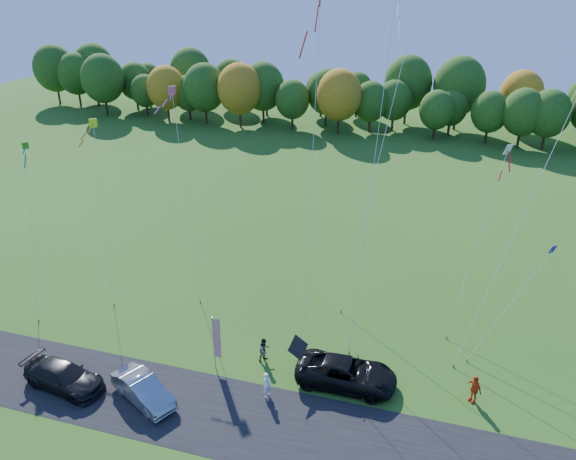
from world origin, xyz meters
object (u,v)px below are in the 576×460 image
(black_suv, at_px, (346,373))
(feather_flag, at_px, (216,338))
(person_east, at_px, (474,389))
(silver_sedan, at_px, (143,389))

(black_suv, relative_size, feather_flag, 1.60)
(black_suv, xyz_separation_m, feather_flag, (-7.94, -0.82, 1.45))
(feather_flag, bearing_deg, black_suv, 5.86)
(person_east, bearing_deg, silver_sedan, -118.27)
(silver_sedan, relative_size, feather_flag, 1.22)
(black_suv, height_order, silver_sedan, black_suv)
(silver_sedan, height_order, feather_flag, feather_flag)
(silver_sedan, distance_m, feather_flag, 5.09)
(black_suv, distance_m, silver_sedan, 11.86)
(black_suv, bearing_deg, silver_sedan, 112.98)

